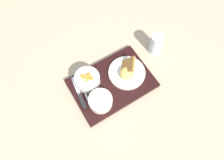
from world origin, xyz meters
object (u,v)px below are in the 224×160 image
Objects in this scene: bowl_soup at (100,101)px; glass_water at (156,45)px; knife at (81,99)px; bowl_salad at (87,80)px; plate_main at (127,72)px; spoon at (84,91)px.

glass_water reaches higher than bowl_soup.
bowl_soup is at bearing -125.00° from knife.
knife is 0.48m from glass_water.
plate_main reaches higher than bowl_salad.
plate_main is at bearing -82.44° from knife.
bowl_salad is 1.09× the size of bowl_soup.
glass_water is (0.45, 0.00, 0.03)m from spoon.
plate_main is 1.03× the size of knife.
bowl_salad reaches higher than knife.
knife is at bearing 135.75° from bowl_soup.
plate_main is 1.58× the size of glass_water.
plate_main is (0.19, -0.07, -0.02)m from bowl_salad.
plate_main reaches higher than bowl_soup.
plate_main is 0.26m from knife.
plate_main is at bearing 16.73° from bowl_soup.
plate_main is 0.23m from spoon.
spoon is (-0.23, 0.04, -0.01)m from plate_main.
glass_water is (0.22, 0.04, 0.02)m from plate_main.
bowl_salad is at bearing -43.95° from spoon.
bowl_salad is 0.81× the size of spoon.
plate_main is at bearing -169.44° from glass_water.
bowl_salad is 0.68× the size of knife.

